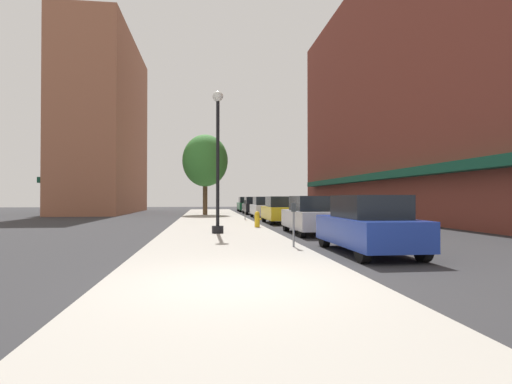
{
  "coord_description": "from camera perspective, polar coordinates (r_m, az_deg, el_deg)",
  "views": [
    {
      "loc": [
        -0.56,
        -7.04,
        1.59
      ],
      "look_at": [
        3.06,
        22.08,
        1.99
      ],
      "focal_mm": 28.44,
      "sensor_mm": 36.0,
      "label": 1
    }
  ],
  "objects": [
    {
      "name": "ground_plane",
      "position": [
        25.5,
        3.23,
        -4.36
      ],
      "size": [
        90.0,
        90.0,
        0.0
      ],
      "primitive_type": "plane",
      "color": "#2D2D30"
    },
    {
      "name": "sidewalk_slab",
      "position": [
        26.09,
        -5.87,
        -4.15
      ],
      "size": [
        4.8,
        50.0,
        0.12
      ],
      "primitive_type": "cube",
      "color": "#A8A399",
      "rests_on": "ground"
    },
    {
      "name": "building_right_brick",
      "position": [
        33.96,
        21.01,
        13.36
      ],
      "size": [
        6.8,
        40.0,
        19.77
      ],
      "color": "brown",
      "rests_on": "ground"
    },
    {
      "name": "building_far_background",
      "position": [
        45.86,
        -20.4,
        8.55
      ],
      "size": [
        6.8,
        18.0,
        18.03
      ],
      "color": "#9E6047",
      "rests_on": "ground"
    },
    {
      "name": "lamppost",
      "position": [
        16.91,
        -5.4,
        4.68
      ],
      "size": [
        0.48,
        0.48,
        5.9
      ],
      "color": "black",
      "rests_on": "sidewalk_slab"
    },
    {
      "name": "fire_hydrant",
      "position": [
        20.2,
        0.17,
        -3.83
      ],
      "size": [
        0.33,
        0.26,
        0.79
      ],
      "color": "gold",
      "rests_on": "sidewalk_slab"
    },
    {
      "name": "parking_meter_near",
      "position": [
        12.18,
        5.3,
        -3.81
      ],
      "size": [
        0.14,
        0.09,
        1.31
      ],
      "color": "slate",
      "rests_on": "sidewalk_slab"
    },
    {
      "name": "parking_meter_far",
      "position": [
        27.04,
        -1.55,
        -2.15
      ],
      "size": [
        0.14,
        0.09,
        1.31
      ],
      "color": "slate",
      "rests_on": "sidewalk_slab"
    },
    {
      "name": "tree_near",
      "position": [
        35.51,
        -7.16,
        4.37
      ],
      "size": [
        3.92,
        3.92,
        6.93
      ],
      "color": "#4C3823",
      "rests_on": "sidewalk_slab"
    },
    {
      "name": "car_blue",
      "position": [
        11.93,
        15.45,
        -4.53
      ],
      "size": [
        1.8,
        4.3,
        1.66
      ],
      "rotation": [
        0.0,
        0.0,
        0.04
      ],
      "color": "black",
      "rests_on": "ground"
    },
    {
      "name": "car_silver",
      "position": [
        17.82,
        7.76,
        -3.3
      ],
      "size": [
        1.8,
        4.3,
        1.66
      ],
      "rotation": [
        0.0,
        0.0,
        -0.03
      ],
      "color": "black",
      "rests_on": "ground"
    },
    {
      "name": "car_yellow",
      "position": [
        25.02,
        3.41,
        -2.58
      ],
      "size": [
        1.8,
        4.3,
        1.66
      ],
      "rotation": [
        0.0,
        0.0,
        0.01
      ],
      "color": "black",
      "rests_on": "ground"
    },
    {
      "name": "car_white",
      "position": [
        31.83,
        1.15,
        -2.19
      ],
      "size": [
        1.8,
        4.3,
        1.66
      ],
      "rotation": [
        0.0,
        0.0,
        0.01
      ],
      "color": "black",
      "rests_on": "ground"
    },
    {
      "name": "car_black",
      "position": [
        39.05,
        -0.39,
        -1.93
      ],
      "size": [
        1.8,
        4.3,
        1.66
      ],
      "rotation": [
        0.0,
        0.0,
        -0.0
      ],
      "color": "black",
      "rests_on": "ground"
    },
    {
      "name": "car_green",
      "position": [
        46.0,
        -1.4,
        -1.76
      ],
      "size": [
        1.8,
        4.3,
        1.66
      ],
      "rotation": [
        0.0,
        0.0,
        0.01
      ],
      "color": "black",
      "rests_on": "ground"
    }
  ]
}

